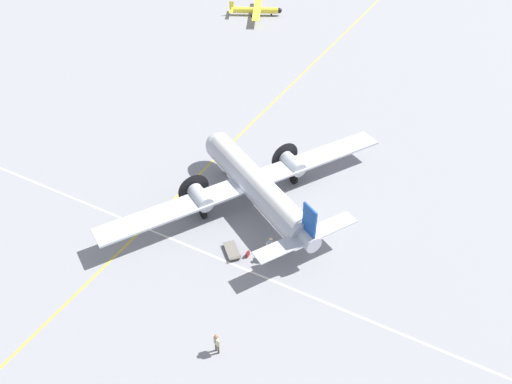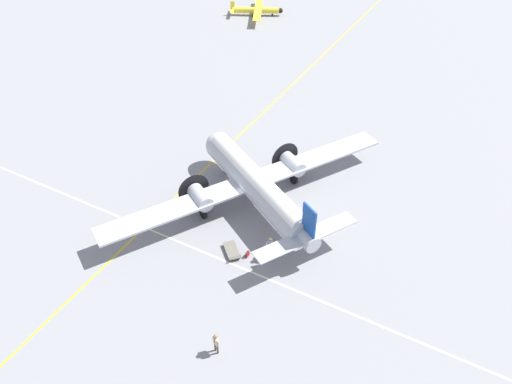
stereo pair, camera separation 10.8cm
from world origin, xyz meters
TOP-DOWN VIEW (x-y plane):
  - ground_plane at (0.00, 0.00)m, footprint 300.00×300.00m
  - apron_line_eastwest at (0.00, 7.01)m, footprint 120.00×0.16m
  - apron_line_northsouth at (-6.96, 0.00)m, footprint 0.16×120.00m
  - airliner_main at (0.21, 0.35)m, footprint 24.85×18.27m
  - crew_foreground at (-14.12, -4.73)m, footprint 0.35×0.60m
  - passenger_boarding at (-4.71, -3.86)m, footprint 0.43×0.52m
  - ramp_agent at (-5.08, -3.87)m, footprint 0.42×0.56m
  - suitcase_near_door at (-5.66, -2.31)m, footprint 0.43×0.16m
  - baggage_cart at (-5.94, -1.03)m, footprint 2.11×2.16m
  - light_aircraft_distant at (40.99, 22.12)m, footprint 10.72×8.36m

SIDE VIEW (x-z plane):
  - ground_plane at x=0.00m, z-range 0.00..0.00m
  - apron_line_eastwest at x=0.00m, z-range 0.00..0.01m
  - apron_line_northsouth at x=-6.96m, z-range 0.00..0.01m
  - suitcase_near_door at x=-5.66m, z-range -0.02..0.49m
  - baggage_cart at x=-5.94m, z-range -0.01..0.55m
  - light_aircraft_distant at x=40.99m, z-range -0.21..1.94m
  - crew_foreground at x=-14.12m, z-range 0.21..2.08m
  - passenger_boarding at x=-4.71m, z-range 0.23..2.06m
  - ramp_agent at x=-5.08m, z-range 0.24..2.10m
  - airliner_main at x=0.21m, z-range -0.35..5.29m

